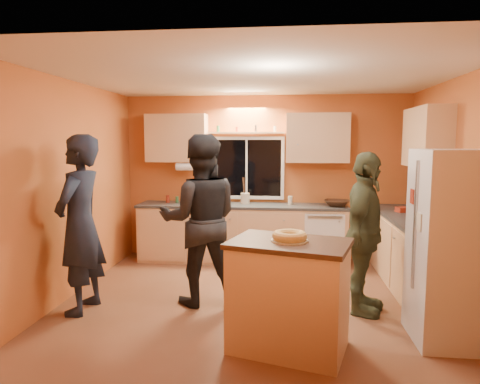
# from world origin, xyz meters

# --- Properties ---
(ground) EXTENTS (4.50, 4.50, 0.00)m
(ground) POSITION_xyz_m (0.00, 0.00, 0.00)
(ground) COLOR brown
(ground) RESTS_ON ground
(room_shell) EXTENTS (4.54, 4.04, 2.61)m
(room_shell) POSITION_xyz_m (0.12, 0.41, 1.62)
(room_shell) COLOR #C56232
(room_shell) RESTS_ON ground
(back_counter) EXTENTS (4.23, 0.62, 0.90)m
(back_counter) POSITION_xyz_m (0.01, 1.70, 0.45)
(back_counter) COLOR tan
(back_counter) RESTS_ON ground
(right_counter) EXTENTS (0.62, 1.84, 0.90)m
(right_counter) POSITION_xyz_m (1.95, 0.50, 0.45)
(right_counter) COLOR tan
(right_counter) RESTS_ON ground
(refrigerator) EXTENTS (0.72, 0.70, 1.80)m
(refrigerator) POSITION_xyz_m (1.89, -0.80, 0.90)
(refrigerator) COLOR silver
(refrigerator) RESTS_ON ground
(island) EXTENTS (1.18, 0.96, 1.00)m
(island) POSITION_xyz_m (0.36, -1.12, 0.51)
(island) COLOR tan
(island) RESTS_ON ground
(bundt_pastry) EXTENTS (0.31, 0.31, 0.09)m
(bundt_pastry) POSITION_xyz_m (0.36, -1.12, 1.04)
(bundt_pastry) COLOR #D7B158
(bundt_pastry) RESTS_ON island
(person_left) EXTENTS (0.49, 0.73, 1.95)m
(person_left) POSITION_xyz_m (-1.90, -0.48, 0.97)
(person_left) COLOR black
(person_left) RESTS_ON ground
(person_center) EXTENTS (1.08, 0.92, 1.95)m
(person_center) POSITION_xyz_m (-0.65, -0.08, 0.98)
(person_center) COLOR black
(person_center) RESTS_ON ground
(person_right) EXTENTS (0.74, 1.12, 1.77)m
(person_right) POSITION_xyz_m (1.17, -0.20, 0.88)
(person_right) COLOR #3B3E27
(person_right) RESTS_ON ground
(mixing_bowl) EXTENTS (0.44, 0.44, 0.09)m
(mixing_bowl) POSITION_xyz_m (1.10, 1.67, 0.95)
(mixing_bowl) COLOR black
(mixing_bowl) RESTS_ON back_counter
(utensil_crock) EXTENTS (0.14, 0.14, 0.17)m
(utensil_crock) POSITION_xyz_m (-0.30, 1.76, 0.99)
(utensil_crock) COLOR beige
(utensil_crock) RESTS_ON back_counter
(potted_plant) EXTENTS (0.35, 0.32, 0.33)m
(potted_plant) POSITION_xyz_m (1.98, 0.54, 1.07)
(potted_plant) COLOR gray
(potted_plant) RESTS_ON right_counter
(red_box) EXTENTS (0.19, 0.17, 0.07)m
(red_box) POSITION_xyz_m (1.94, 1.20, 0.94)
(red_box) COLOR maroon
(red_box) RESTS_ON right_counter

